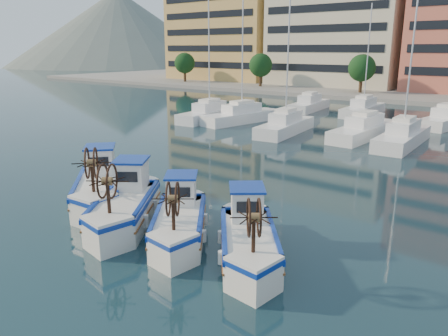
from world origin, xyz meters
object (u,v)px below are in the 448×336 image
fishing_boat_d (248,236)px  fishing_boat_c (180,218)px  fishing_boat_b (126,203)px  fishing_boat_a (100,185)px

fishing_boat_d → fishing_boat_c: bearing=145.9°
fishing_boat_b → fishing_boat_d: bearing=-29.8°
fishing_boat_b → fishing_boat_a: bearing=128.8°
fishing_boat_a → fishing_boat_b: size_ratio=0.99×
fishing_boat_a → fishing_boat_b: (2.83, -0.79, -0.02)m
fishing_boat_b → fishing_boat_c: bearing=-28.8°
fishing_boat_b → fishing_boat_d: (5.76, 0.59, -0.07)m
fishing_boat_a → fishing_boat_c: (5.57, -0.46, -0.09)m
fishing_boat_c → fishing_boat_d: size_ratio=0.99×
fishing_boat_a → fishing_boat_c: 5.60m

